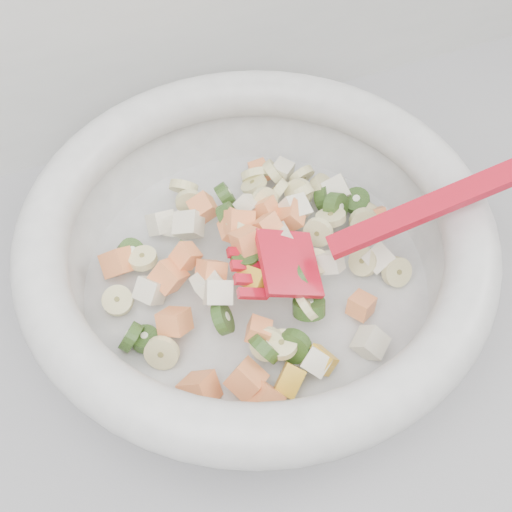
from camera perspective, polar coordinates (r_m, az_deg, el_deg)
name	(u,v)px	position (r m, az deg, el deg)	size (l,w,h in m)	color
counter	(345,462)	(0.99, 7.92, -17.70)	(2.00, 0.60, 0.90)	gray
mixing_bowl	(256,248)	(0.53, 0.04, 0.69)	(0.42, 0.38, 0.15)	silver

